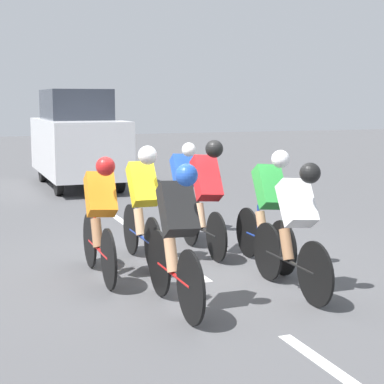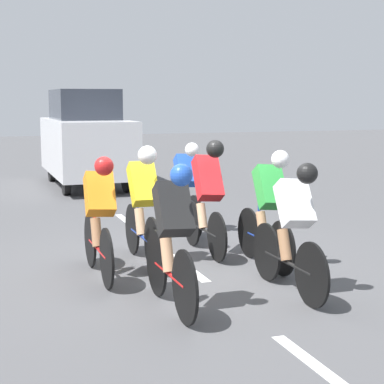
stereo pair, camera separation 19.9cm
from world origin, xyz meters
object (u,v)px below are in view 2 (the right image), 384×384
Objects in this scene: cyclist_yellow at (143,202)px; cyclist_black at (172,235)px; cyclist_green at (269,206)px; cyclist_orange at (99,215)px; cyclist_red at (207,193)px; cyclist_blue at (186,186)px; cyclist_white at (293,226)px; support_car at (86,139)px.

cyclist_black is (0.20, 1.86, -0.04)m from cyclist_yellow.
cyclist_green is 2.08m from cyclist_orange.
cyclist_blue is at bearing -97.35° from cyclist_red.
cyclist_red is (0.18, 1.43, 0.08)m from cyclist_blue.
cyclist_white is at bearing 96.51° from cyclist_red.
cyclist_black is at bearing 69.28° from cyclist_blue.
cyclist_red is 1.73m from cyclist_orange.
cyclist_blue is 3.41m from cyclist_white.
cyclist_green is 0.40× the size of support_car.
cyclist_black is 1.02× the size of cyclist_red.
support_car is at bearing -94.88° from cyclist_black.
cyclist_blue is 1.00× the size of cyclist_black.
support_car is (-0.81, -9.48, 0.37)m from cyclist_black.
cyclist_orange is (1.82, -1.30, 0.00)m from cyclist_white.
cyclist_white is (-0.04, 3.41, 0.00)m from cyclist_blue.
cyclist_white is (-1.17, 1.77, -0.05)m from cyclist_yellow.
cyclist_white is 1.06× the size of cyclist_green.
cyclist_red reaches higher than cyclist_orange.
cyclist_black reaches higher than cyclist_green.
support_car is at bearing -84.38° from cyclist_green.
support_car reaches higher than cyclist_red.
cyclist_black is (1.32, 3.50, 0.02)m from cyclist_blue.
cyclist_white is at bearing 76.89° from cyclist_green.
cyclist_red reaches higher than cyclist_black.
cyclist_orange is at bearing -5.25° from cyclist_green.
cyclist_black is 0.41× the size of support_car.
cyclist_black is at bearing 85.12° from support_car.
cyclist_black is 1.03× the size of cyclist_green.
cyclist_blue is 2.76m from cyclist_orange.
cyclist_yellow is 2.12m from cyclist_white.
cyclist_black is at bearing 107.98° from cyclist_orange.
support_car is (-1.26, -8.09, 0.39)m from cyclist_orange.
cyclist_yellow is at bearing 85.41° from support_car.
cyclist_green is at bearing 95.62° from support_car.
cyclist_orange is (1.59, 0.68, -0.08)m from cyclist_red.
cyclist_red reaches higher than cyclist_blue.
cyclist_yellow is at bearing -144.06° from cyclist_orange.
cyclist_green is at bearing 118.97° from cyclist_red.
cyclist_green is 0.95× the size of cyclist_orange.
cyclist_blue is 1.03× the size of cyclist_green.
cyclist_yellow is 0.97m from cyclist_red.
cyclist_white is at bearing 93.40° from support_car.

